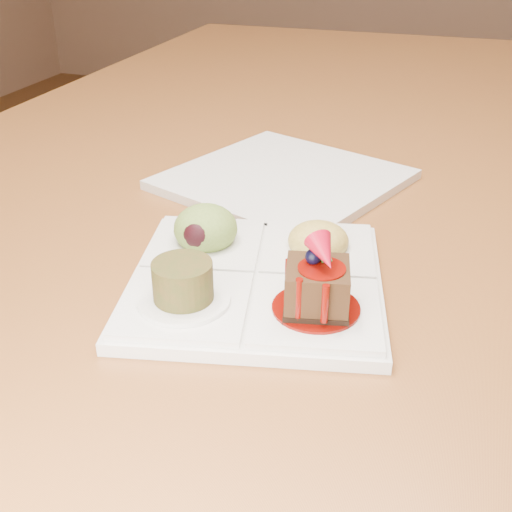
% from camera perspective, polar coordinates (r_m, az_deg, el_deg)
% --- Properties ---
extents(ground, '(6.00, 6.00, 0.00)m').
position_cam_1_polar(ground, '(1.49, 2.22, -17.27)').
color(ground, brown).
extents(dining_table, '(1.00, 1.80, 0.75)m').
position_cam_1_polar(dining_table, '(1.10, 2.89, 8.22)').
color(dining_table, brown).
rests_on(dining_table, ground).
extents(sampler_plate, '(0.28, 0.28, 0.09)m').
position_cam_1_polar(sampler_plate, '(0.60, -0.14, -1.20)').
color(sampler_plate, silver).
rests_on(sampler_plate, dining_table).
extents(second_plate, '(0.34, 0.34, 0.01)m').
position_cam_1_polar(second_plate, '(0.84, 2.46, 6.81)').
color(second_plate, silver).
rests_on(second_plate, dining_table).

